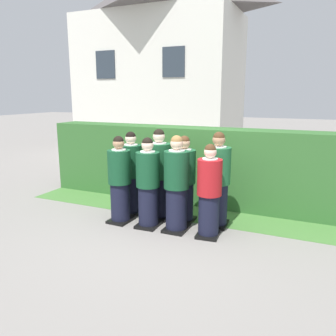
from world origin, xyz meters
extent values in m
plane|color=gray|center=(0.00, 0.00, 0.00)|extent=(60.00, 60.00, 0.00)
cylinder|color=black|center=(-0.85, -0.03, 0.37)|extent=(0.36, 0.36, 0.74)
cube|color=black|center=(-0.85, -0.03, 0.03)|extent=(0.39, 0.48, 0.05)
cylinder|color=#144728|center=(-0.85, -0.03, 1.05)|extent=(0.42, 0.42, 0.61)
cylinder|color=white|center=(-0.85, -0.03, 1.36)|extent=(0.26, 0.26, 0.03)
cube|color=gold|center=(-0.84, 0.17, 1.17)|extent=(0.04, 0.01, 0.27)
sphere|color=tan|center=(-0.85, -0.03, 1.48)|extent=(0.21, 0.21, 0.21)
sphere|color=black|center=(-0.85, -0.03, 1.52)|extent=(0.19, 0.19, 0.19)
cube|color=white|center=(-0.84, 0.24, 0.96)|extent=(0.15, 0.01, 0.20)
cylinder|color=black|center=(-0.27, -0.02, 0.37)|extent=(0.36, 0.36, 0.74)
cube|color=black|center=(-0.27, -0.02, 0.03)|extent=(0.39, 0.48, 0.05)
cylinder|color=#144728|center=(-0.27, -0.02, 1.05)|extent=(0.42, 0.42, 0.62)
cylinder|color=white|center=(-0.27, -0.02, 1.36)|extent=(0.26, 0.26, 0.03)
cube|color=#236038|center=(-0.28, 0.18, 1.17)|extent=(0.04, 0.01, 0.27)
sphere|color=beige|center=(-0.27, -0.02, 1.48)|extent=(0.21, 0.21, 0.21)
sphere|color=black|center=(-0.27, -0.02, 1.52)|extent=(0.19, 0.19, 0.19)
cylinder|color=black|center=(0.26, 0.01, 0.39)|extent=(0.37, 0.37, 0.77)
cube|color=black|center=(0.26, 0.01, 0.03)|extent=(0.39, 0.48, 0.05)
cylinder|color=#144728|center=(0.26, 0.01, 1.09)|extent=(0.44, 0.44, 0.64)
cylinder|color=white|center=(0.26, 0.01, 1.41)|extent=(0.27, 0.27, 0.03)
cube|color=gold|center=(0.26, 0.22, 1.22)|extent=(0.04, 0.01, 0.28)
sphere|color=beige|center=(0.26, 0.01, 1.54)|extent=(0.22, 0.22, 0.22)
sphere|color=olive|center=(0.26, 0.01, 1.58)|extent=(0.20, 0.20, 0.20)
cylinder|color=black|center=(0.85, 0.01, 0.36)|extent=(0.34, 0.34, 0.72)
cube|color=black|center=(0.85, 0.01, 0.03)|extent=(0.40, 0.48, 0.05)
cylinder|color=#AD191E|center=(0.85, 0.01, 1.02)|extent=(0.41, 0.41, 0.60)
cylinder|color=white|center=(0.85, 0.01, 1.32)|extent=(0.25, 0.25, 0.03)
cube|color=navy|center=(0.83, 0.20, 1.14)|extent=(0.04, 0.02, 0.26)
sphere|color=beige|center=(0.85, 0.01, 1.44)|extent=(0.20, 0.20, 0.20)
sphere|color=#472D19|center=(0.85, 0.01, 1.47)|extent=(0.19, 0.19, 0.19)
cylinder|color=black|center=(-0.88, 0.46, 0.38)|extent=(0.36, 0.36, 0.76)
cube|color=black|center=(-0.88, 0.46, 0.03)|extent=(0.38, 0.47, 0.05)
cylinder|color=#144728|center=(-0.88, 0.46, 1.07)|extent=(0.43, 0.43, 0.62)
cylinder|color=white|center=(-0.88, 0.46, 1.39)|extent=(0.27, 0.27, 0.03)
cube|color=navy|center=(-0.88, 0.66, 1.19)|extent=(0.04, 0.01, 0.27)
sphere|color=beige|center=(-0.88, 0.46, 1.51)|extent=(0.21, 0.21, 0.21)
sphere|color=black|center=(-0.88, 0.46, 1.55)|extent=(0.20, 0.20, 0.20)
cylinder|color=black|center=(-0.28, 0.46, 0.40)|extent=(0.38, 0.38, 0.79)
cube|color=black|center=(-0.28, 0.46, 0.03)|extent=(0.44, 0.53, 0.05)
cylinder|color=#19512D|center=(-0.28, 0.46, 1.12)|extent=(0.45, 0.45, 0.65)
cylinder|color=white|center=(-0.28, 0.46, 1.45)|extent=(0.28, 0.28, 0.03)
cube|color=navy|center=(-0.30, 0.67, 1.25)|extent=(0.04, 0.02, 0.29)
sphere|color=beige|center=(-0.28, 0.46, 1.58)|extent=(0.22, 0.22, 0.22)
sphere|color=black|center=(-0.28, 0.46, 1.62)|extent=(0.21, 0.21, 0.21)
cylinder|color=black|center=(0.22, 0.47, 0.37)|extent=(0.36, 0.36, 0.74)
cube|color=black|center=(0.22, 0.47, 0.03)|extent=(0.37, 0.46, 0.05)
cylinder|color=#19512D|center=(0.22, 0.47, 1.05)|extent=(0.42, 0.42, 0.61)
cylinder|color=white|center=(0.22, 0.47, 1.36)|extent=(0.26, 0.26, 0.03)
cube|color=#236038|center=(0.22, 0.67, 1.17)|extent=(0.04, 0.01, 0.27)
sphere|color=tan|center=(0.22, 0.47, 1.48)|extent=(0.21, 0.21, 0.21)
sphere|color=#472D19|center=(0.22, 0.47, 1.52)|extent=(0.19, 0.19, 0.19)
cylinder|color=black|center=(0.84, 0.52, 0.39)|extent=(0.38, 0.38, 0.79)
cube|color=black|center=(0.84, 0.52, 0.03)|extent=(0.43, 0.52, 0.05)
cylinder|color=#1E5B33|center=(0.84, 0.52, 1.11)|extent=(0.45, 0.45, 0.65)
cylinder|color=white|center=(0.84, 0.52, 1.44)|extent=(0.28, 0.28, 0.03)
cube|color=gold|center=(0.83, 0.73, 1.24)|extent=(0.04, 0.01, 0.29)
sphere|color=tan|center=(0.84, 0.52, 1.57)|extent=(0.22, 0.22, 0.22)
sphere|color=#472D19|center=(0.84, 0.52, 1.61)|extent=(0.20, 0.20, 0.20)
cube|color=#33662D|center=(0.00, 1.70, 0.82)|extent=(7.00, 0.70, 1.64)
cube|color=silver|center=(-4.31, 9.01, 2.83)|extent=(6.71, 4.03, 5.65)
cube|color=#2D3842|center=(-5.82, 6.97, 3.50)|extent=(0.90, 0.04, 1.10)
cube|color=#2D3842|center=(-2.80, 6.97, 3.50)|extent=(0.90, 0.04, 1.10)
cube|color=#477A38|center=(0.00, 0.90, 0.00)|extent=(7.00, 0.90, 0.01)
camera|label=1|loc=(2.45, -5.21, 2.35)|focal=36.59mm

